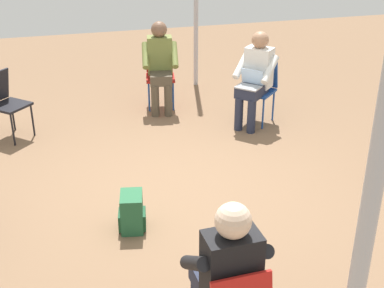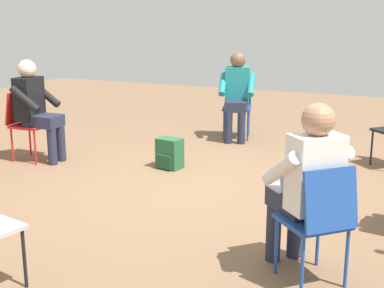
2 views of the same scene
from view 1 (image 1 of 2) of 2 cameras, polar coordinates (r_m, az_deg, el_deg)
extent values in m
plane|color=brown|center=(5.63, -1.30, -5.02)|extent=(14.26, 14.26, 0.00)
cube|color=red|center=(7.66, -3.40, 7.06)|extent=(0.46, 0.46, 0.03)
cylinder|color=#1E4799|center=(7.58, -2.02, 5.08)|extent=(0.02, 0.02, 0.42)
cylinder|color=#1E4799|center=(7.57, -4.59, 4.99)|extent=(0.02, 0.02, 0.42)
cylinder|color=#1E4799|center=(7.90, -2.17, 5.94)|extent=(0.02, 0.02, 0.42)
cylinder|color=#1E4799|center=(7.89, -4.65, 5.85)|extent=(0.02, 0.02, 0.42)
cube|color=red|center=(7.78, -3.50, 9.00)|extent=(0.16, 0.39, 0.40)
cube|color=#1E4799|center=(7.17, 6.99, 5.58)|extent=(0.57, 0.57, 0.03)
cylinder|color=#1E4799|center=(7.04, 7.58, 3.20)|extent=(0.02, 0.02, 0.42)
cylinder|color=#1E4799|center=(7.17, 5.09, 3.74)|extent=(0.02, 0.02, 0.42)
cylinder|color=#1E4799|center=(7.33, 8.66, 4.06)|extent=(0.02, 0.02, 0.42)
cylinder|color=#1E4799|center=(7.45, 6.24, 4.57)|extent=(0.02, 0.02, 0.42)
cube|color=#1E4799|center=(7.26, 7.70, 7.60)|extent=(0.34, 0.33, 0.40)
cube|color=black|center=(7.01, -18.82, 3.90)|extent=(0.57, 0.57, 0.03)
cylinder|color=black|center=(7.08, -16.64, 2.45)|extent=(0.02, 0.02, 0.42)
cylinder|color=black|center=(6.87, -18.57, 1.45)|extent=(0.02, 0.02, 0.42)
cylinder|color=black|center=(7.31, -18.56, 2.92)|extent=(0.02, 0.02, 0.42)
cylinder|color=#23283D|center=(6.90, 6.35, 2.94)|extent=(0.11, 0.11, 0.45)
cylinder|color=#23283D|center=(6.97, 5.01, 3.24)|extent=(0.11, 0.11, 0.45)
cube|color=#23283D|center=(6.98, 6.38, 5.71)|extent=(0.51, 0.51, 0.14)
cube|color=silver|center=(7.06, 7.13, 8.13)|extent=(0.40, 0.39, 0.52)
sphere|color=#A87A5B|center=(6.96, 7.29, 10.95)|extent=(0.22, 0.22, 0.22)
cylinder|color=silver|center=(6.89, 8.33, 7.85)|extent=(0.34, 0.35, 0.31)
cylinder|color=silver|center=(7.04, 5.31, 8.40)|extent=(0.34, 0.35, 0.31)
cube|color=#9EA0A5|center=(6.86, 6.02, 6.05)|extent=(0.37, 0.37, 0.02)
cube|color=#B2D1F2|center=(6.92, 6.45, 7.15)|extent=(0.25, 0.25, 0.20)
cube|color=#23283D|center=(3.64, 2.95, -14.71)|extent=(0.43, 0.32, 0.14)
cube|color=black|center=(3.34, 4.20, -13.29)|extent=(0.23, 0.35, 0.52)
sphere|color=beige|center=(3.13, 4.41, -8.16)|extent=(0.22, 0.22, 0.22)
cylinder|color=black|center=(3.34, 0.30, -12.60)|extent=(0.40, 0.11, 0.31)
cylinder|color=black|center=(3.46, 6.75, -11.28)|extent=(0.40, 0.11, 0.31)
cylinder|color=#4C4233|center=(7.40, -2.55, 4.67)|extent=(0.11, 0.11, 0.45)
cylinder|color=#4C4233|center=(7.40, -3.94, 4.61)|extent=(0.11, 0.11, 0.45)
cube|color=#4C4233|center=(7.46, -3.35, 7.14)|extent=(0.46, 0.37, 0.14)
cube|color=olive|center=(7.56, -3.46, 9.46)|extent=(0.27, 0.37, 0.52)
sphere|color=brown|center=(7.47, -3.54, 12.11)|extent=(0.22, 0.22, 0.22)
cylinder|color=olive|center=(7.47, -1.89, 9.50)|extent=(0.41, 0.16, 0.31)
cylinder|color=olive|center=(7.46, -5.00, 9.39)|extent=(0.41, 0.16, 0.31)
cube|color=#235B38|center=(4.98, -6.43, -7.20)|extent=(0.31, 0.25, 0.36)
cube|color=#1C492C|center=(5.02, -6.38, -7.97)|extent=(0.24, 0.28, 0.16)
cylinder|color=#B2B2B7|center=(8.38, 0.43, 14.64)|extent=(0.07, 0.07, 2.55)
camera|label=2|loc=(9.15, 27.00, 16.36)|focal=50.00mm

